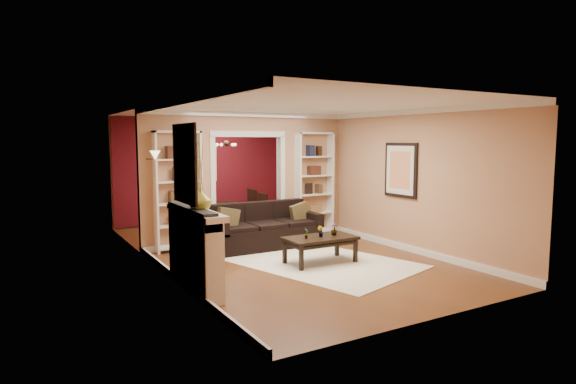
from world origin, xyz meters
TOP-DOWN VIEW (x-y plane):
  - floor at (0.00, 0.00)m, footprint 8.00×8.00m
  - ceiling at (0.00, 0.00)m, footprint 8.00×8.00m
  - wall_back at (0.00, 4.00)m, footprint 8.00×0.00m
  - wall_front at (0.00, -4.00)m, footprint 8.00×0.00m
  - wall_left at (-2.25, 0.00)m, footprint 0.00×8.00m
  - wall_right at (2.25, 0.00)m, footprint 0.00×8.00m
  - partition_wall at (0.00, 1.20)m, footprint 4.50×0.15m
  - red_back_panel at (0.00, 3.97)m, footprint 4.44×0.04m
  - dining_window at (0.00, 3.93)m, footprint 0.78×0.03m
  - area_rug at (0.31, -1.14)m, footprint 2.99×3.59m
  - sofa at (0.01, 0.45)m, footprint 2.24×0.97m
  - pillow_left at (-0.79, 0.43)m, footprint 0.43×0.15m
  - pillow_right at (0.80, 0.43)m, footprint 0.39×0.14m
  - coffee_table at (0.27, -1.14)m, footprint 1.24×0.68m
  - plant_left at (-0.02, -1.14)m, footprint 0.11×0.12m
  - plant_center at (0.27, -1.14)m, footprint 0.12×0.13m
  - plant_right at (0.55, -1.14)m, footprint 0.13×0.13m
  - bookshelf_left at (-1.55, 1.03)m, footprint 0.90×0.30m
  - bookshelf_right at (1.55, 1.03)m, footprint 0.90×0.30m
  - fireplace at (-2.09, -1.50)m, footprint 0.32×1.70m
  - vase at (-2.09, -1.71)m, footprint 0.38×0.38m
  - mirror at (-2.23, -1.50)m, footprint 0.03×0.95m
  - wall_sconce at (-2.15, 0.55)m, footprint 0.18×0.18m
  - framed_art at (2.21, -1.00)m, footprint 0.04×0.85m
  - dining_table at (0.11, 2.57)m, footprint 1.69×0.94m
  - dining_chair_nw at (-0.44, 2.27)m, footprint 0.50×0.50m
  - dining_chair_ne at (0.66, 2.27)m, footprint 0.45×0.45m
  - dining_chair_sw at (-0.44, 2.87)m, footprint 0.47×0.47m
  - dining_chair_se at (0.66, 2.87)m, footprint 0.62×0.62m
  - chandelier at (0.00, 2.70)m, footprint 0.50×0.50m

SIDE VIEW (x-z plane):
  - floor at x=0.00m, z-range 0.00..0.00m
  - area_rug at x=0.31m, z-range 0.00..0.01m
  - coffee_table at x=0.27m, z-range 0.00..0.47m
  - dining_table at x=0.11m, z-range 0.00..0.59m
  - dining_chair_sw at x=-0.44m, z-range 0.00..0.78m
  - dining_chair_nw at x=-0.44m, z-range 0.00..0.80m
  - sofa at x=0.01m, z-range 0.00..0.88m
  - dining_chair_ne at x=0.66m, z-range 0.00..0.89m
  - dining_chair_se at x=0.66m, z-range 0.00..0.94m
  - plant_left at x=-0.02m, z-range 0.47..0.65m
  - plant_center at x=0.27m, z-range 0.47..0.66m
  - plant_right at x=0.55m, z-range 0.47..0.67m
  - fireplace at x=-2.09m, z-range 0.00..1.16m
  - pillow_right at x=0.80m, z-range 0.43..0.81m
  - pillow_left at x=-0.79m, z-range 0.43..0.85m
  - bookshelf_left at x=-1.55m, z-range 0.00..2.30m
  - bookshelf_right at x=1.55m, z-range 0.00..2.30m
  - red_back_panel at x=0.00m, z-range 0.00..2.64m
  - vase at x=-2.09m, z-range 1.16..1.48m
  - wall_back at x=0.00m, z-range -2.65..5.35m
  - wall_front at x=0.00m, z-range -2.65..5.35m
  - wall_left at x=-2.25m, z-range -2.65..5.35m
  - wall_right at x=2.25m, z-range -2.65..5.35m
  - partition_wall at x=0.00m, z-range 0.00..2.70m
  - dining_window at x=0.00m, z-range 1.06..2.04m
  - framed_art at x=2.21m, z-range 1.02..2.08m
  - mirror at x=-2.23m, z-range 1.25..2.35m
  - wall_sconce at x=-2.15m, z-range 1.72..1.94m
  - chandelier at x=0.00m, z-range 1.87..2.17m
  - ceiling at x=0.00m, z-range 2.70..2.70m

